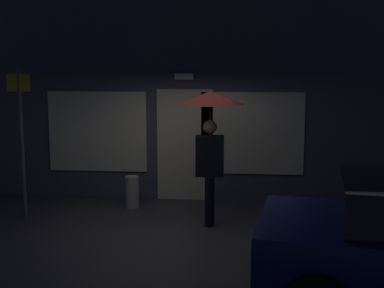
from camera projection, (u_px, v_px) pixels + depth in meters
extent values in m
plane|color=#38353A|center=(170.00, 235.00, 7.84)|extent=(18.00, 18.00, 0.00)
cube|color=#4C4C56|center=(186.00, 84.00, 9.82)|extent=(10.47, 0.30, 4.59)
cube|color=beige|center=(185.00, 145.00, 9.82)|extent=(1.10, 0.04, 2.20)
cube|color=beige|center=(97.00, 132.00, 9.96)|extent=(1.99, 0.04, 1.60)
cube|color=beige|center=(252.00, 133.00, 9.66)|extent=(1.99, 0.04, 1.60)
cube|color=white|center=(184.00, 76.00, 9.55)|extent=(0.36, 0.16, 0.12)
cylinder|color=black|center=(210.00, 199.00, 8.40)|extent=(0.15, 0.15, 0.83)
cylinder|color=black|center=(209.00, 202.00, 8.21)|extent=(0.15, 0.15, 0.83)
cube|color=black|center=(210.00, 156.00, 8.19)|extent=(0.46, 0.25, 0.67)
cube|color=silver|center=(210.00, 155.00, 8.32)|extent=(0.14, 0.02, 0.54)
cube|color=#B28C19|center=(210.00, 156.00, 8.33)|extent=(0.05, 0.02, 0.43)
sphere|color=tan|center=(210.00, 127.00, 8.12)|extent=(0.23, 0.23, 0.23)
cylinder|color=slate|center=(210.00, 123.00, 8.11)|extent=(0.02, 0.02, 1.03)
cone|color=#4C0C0C|center=(210.00, 98.00, 8.05)|extent=(1.11, 1.11, 0.21)
cylinder|color=black|center=(316.00, 242.00, 6.56)|extent=(0.67, 0.31, 0.64)
cylinder|color=#595B60|center=(22.00, 144.00, 8.58)|extent=(0.07, 0.07, 2.61)
cube|color=gold|center=(18.00, 83.00, 8.41)|extent=(0.40, 0.02, 0.30)
cylinder|color=#B2A899|center=(132.00, 192.00, 9.34)|extent=(0.26, 0.26, 0.60)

